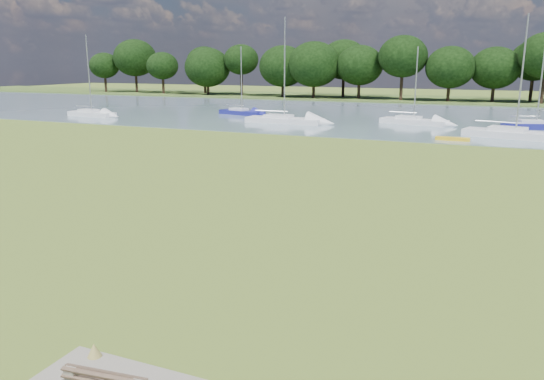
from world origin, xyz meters
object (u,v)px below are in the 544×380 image
at_px(sailboat_1, 535,123).
at_px(sailboat_2, 283,118).
at_px(sailboat_7, 91,112).
at_px(sailboat_6, 515,132).
at_px(kayak, 453,139).
at_px(sailboat_4, 413,119).
at_px(sailboat_3, 241,111).

relative_size(sailboat_1, sailboat_2, 0.86).
height_order(sailboat_2, sailboat_7, sailboat_2).
relative_size(sailboat_6, sailboat_7, 1.08).
xyz_separation_m(kayak, sailboat_2, (-17.15, 6.38, 0.36)).
bearing_deg(sailboat_7, sailboat_1, 13.97).
distance_m(kayak, sailboat_1, 12.70).
distance_m(sailboat_1, sailboat_4, 11.19).
relative_size(sailboat_2, sailboat_3, 1.33).
xyz_separation_m(sailboat_2, sailboat_4, (12.41, 4.21, -0.03)).
height_order(kayak, sailboat_4, sailboat_4).
relative_size(sailboat_1, sailboat_3, 1.14).
height_order(sailboat_2, sailboat_6, sailboat_2).
xyz_separation_m(sailboat_1, sailboat_7, (-46.62, -6.89, -0.03)).
bearing_deg(sailboat_2, sailboat_7, -173.60).
relative_size(kayak, sailboat_1, 0.29).
height_order(sailboat_2, sailboat_3, sailboat_2).
distance_m(sailboat_3, sailboat_4, 20.43).
bearing_deg(kayak, sailboat_3, 154.50).
relative_size(kayak, sailboat_4, 0.35).
height_order(sailboat_6, sailboat_7, sailboat_6).
bearing_deg(sailboat_7, sailboat_2, 11.32).
relative_size(sailboat_2, sailboat_6, 1.06).
relative_size(sailboat_3, sailboat_4, 1.04).
distance_m(sailboat_6, sailboat_7, 44.72).
bearing_deg(sailboat_3, sailboat_6, -2.61).
bearing_deg(sailboat_3, kayak, -12.25).
bearing_deg(sailboat_1, sailboat_3, 159.80).
height_order(sailboat_4, sailboat_7, sailboat_7).
relative_size(sailboat_1, sailboat_4, 1.18).
distance_m(sailboat_3, sailboat_7, 17.35).
relative_size(sailboat_3, sailboat_6, 0.80).
bearing_deg(sailboat_6, sailboat_4, 156.70).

